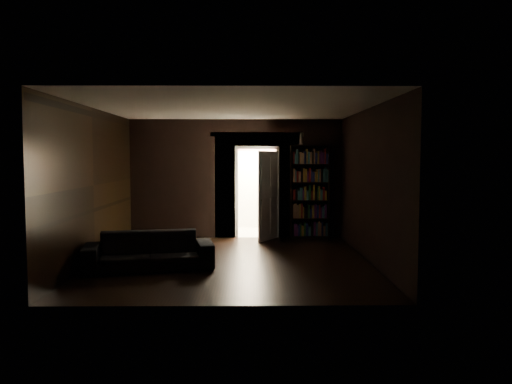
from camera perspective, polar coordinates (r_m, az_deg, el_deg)
ground at (r=9.25m, az=-2.79°, el=-7.92°), size 5.50×5.50×0.00m
room_walls at (r=10.13m, az=-2.65°, el=2.71°), size 5.02×5.61×2.84m
kitchen_alcove at (r=12.94m, az=0.06°, el=0.90°), size 2.20×1.80×2.60m
sofa at (r=8.75m, az=-12.11°, el=-5.93°), size 2.29×1.34×0.83m
bookshelf at (r=11.70m, az=6.11°, el=0.01°), size 0.92×0.40×2.20m
refrigerator at (r=13.22m, az=2.26°, el=-0.71°), size 0.89×0.84×1.65m
door at (r=11.45m, az=1.40°, el=-0.43°), size 0.48×0.75×2.05m
figurine at (r=11.74m, az=5.15°, el=6.11°), size 0.13×0.13×0.29m
bottles at (r=13.07m, az=2.32°, el=3.41°), size 0.61×0.32×0.25m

